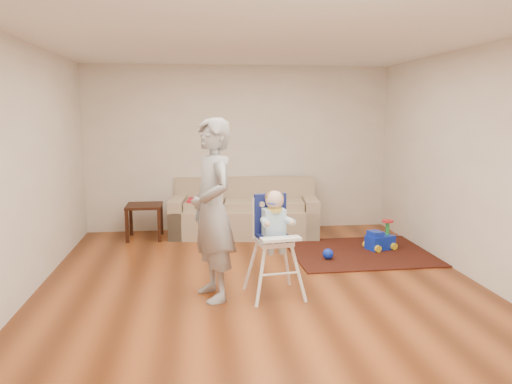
{
  "coord_description": "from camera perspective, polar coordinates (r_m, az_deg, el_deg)",
  "views": [
    {
      "loc": [
        -0.71,
        -5.48,
        1.95
      ],
      "look_at": [
        0.0,
        0.4,
        1.0
      ],
      "focal_mm": 35.0,
      "sensor_mm": 36.0,
      "label": 1
    }
  ],
  "objects": [
    {
      "name": "toy_ball",
      "position": [
        6.74,
        8.23,
        -7.02
      ],
      "size": [
        0.14,
        0.14,
        0.14
      ],
      "primitive_type": "sphere",
      "color": "#0E2AC4",
      "rests_on": "area_rug"
    },
    {
      "name": "room_envelope",
      "position": [
        6.05,
        -0.14,
        8.4
      ],
      "size": [
        5.04,
        5.52,
        2.72
      ],
      "color": "beige",
      "rests_on": "ground"
    },
    {
      "name": "ground",
      "position": [
        5.86,
        0.48,
        -10.32
      ],
      "size": [
        5.5,
        5.5,
        0.0
      ],
      "primitive_type": "plane",
      "color": "#52240D",
      "rests_on": "ground"
    },
    {
      "name": "sofa",
      "position": [
        7.96,
        -1.35,
        -1.77
      ],
      "size": [
        2.4,
        1.21,
        0.89
      ],
      "rotation": [
        0.0,
        0.0,
        -0.12
      ],
      "color": "gray",
      "rests_on": "ground"
    },
    {
      "name": "ride_on_toy",
      "position": [
        7.34,
        14.02,
        -4.76
      ],
      "size": [
        0.44,
        0.38,
        0.41
      ],
      "primitive_type": null,
      "rotation": [
        0.0,
        0.0,
        0.34
      ],
      "color": "#0E2AC4",
      "rests_on": "area_rug"
    },
    {
      "name": "adult",
      "position": [
        5.18,
        -4.99,
        -2.08
      ],
      "size": [
        0.65,
        0.8,
        1.9
      ],
      "primitive_type": "imported",
      "rotation": [
        0.0,
        0.0,
        -1.24
      ],
      "color": "#9A9A9C",
      "rests_on": "ground"
    },
    {
      "name": "side_table",
      "position": [
        7.95,
        -12.6,
        -3.31
      ],
      "size": [
        0.54,
        0.54,
        0.54
      ],
      "primitive_type": null,
      "color": "black",
      "rests_on": "ground"
    },
    {
      "name": "area_rug",
      "position": [
        7.21,
        12.63,
        -6.73
      ],
      "size": [
        2.17,
        1.65,
        0.02
      ],
      "primitive_type": "cube",
      "rotation": [
        0.0,
        0.0,
        0.02
      ],
      "color": "black",
      "rests_on": "ground"
    },
    {
      "name": "high_chair",
      "position": [
        5.31,
        2.1,
        -6.13
      ],
      "size": [
        0.6,
        0.6,
        1.15
      ],
      "rotation": [
        0.0,
        0.0,
        0.14
      ],
      "color": "white",
      "rests_on": "ground"
    }
  ]
}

